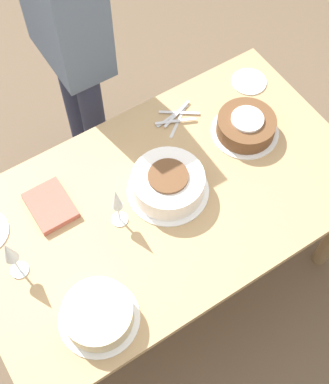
# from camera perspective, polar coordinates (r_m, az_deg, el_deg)

# --- Properties ---
(ground_plane) EXTENTS (12.00, 12.00, 0.00)m
(ground_plane) POSITION_cam_1_polar(r_m,az_deg,el_deg) (2.67, 0.00, -8.41)
(ground_plane) COLOR brown
(dining_table) EXTENTS (1.52, 0.88, 0.72)m
(dining_table) POSITION_cam_1_polar(r_m,az_deg,el_deg) (2.11, 0.00, -2.14)
(dining_table) COLOR tan
(dining_table) RESTS_ON ground_plane
(cake_center_white) EXTENTS (0.31, 0.31, 0.11)m
(cake_center_white) POSITION_cam_1_polar(r_m,az_deg,el_deg) (1.99, 0.39, 0.89)
(cake_center_white) COLOR white
(cake_center_white) RESTS_ON dining_table
(cake_front_chocolate) EXTENTS (0.28, 0.28, 0.09)m
(cake_front_chocolate) POSITION_cam_1_polar(r_m,az_deg,el_deg) (2.18, 8.69, 6.98)
(cake_front_chocolate) COLOR white
(cake_front_chocolate) RESTS_ON dining_table
(cake_back_decorated) EXTENTS (0.27, 0.27, 0.09)m
(cake_back_decorated) POSITION_cam_1_polar(r_m,az_deg,el_deg) (1.81, -7.10, -12.84)
(cake_back_decorated) COLOR white
(cake_back_decorated) RESTS_ON dining_table
(wine_glass_near) EXTENTS (0.07, 0.07, 0.21)m
(wine_glass_near) POSITION_cam_1_polar(r_m,az_deg,el_deg) (1.83, -16.21, -6.30)
(wine_glass_near) COLOR silver
(wine_glass_near) RESTS_ON dining_table
(wine_glass_far) EXTENTS (0.06, 0.06, 0.21)m
(wine_glass_far) POSITION_cam_1_polar(r_m,az_deg,el_deg) (1.86, -5.10, -0.98)
(wine_glass_far) COLOR silver
(wine_glass_far) RESTS_ON dining_table
(dessert_plate_left) EXTENTS (0.15, 0.15, 0.01)m
(dessert_plate_left) POSITION_cam_1_polar(r_m,az_deg,el_deg) (2.38, 9.00, 11.55)
(dessert_plate_left) COLOR silver
(dessert_plate_left) RESTS_ON dining_table
(fork_pile) EXTENTS (0.19, 0.14, 0.01)m
(fork_pile) POSITION_cam_1_polar(r_m,az_deg,el_deg) (2.23, 1.27, 8.00)
(fork_pile) COLOR silver
(fork_pile) RESTS_ON dining_table
(napkin_stack) EXTENTS (0.15, 0.19, 0.03)m
(napkin_stack) POSITION_cam_1_polar(r_m,az_deg,el_deg) (2.03, -12.07, -1.43)
(napkin_stack) COLOR #B75B4C
(napkin_stack) RESTS_ON dining_table
(person_cutting) EXTENTS (0.22, 0.40, 1.63)m
(person_cutting) POSITION_cam_1_polar(r_m,az_deg,el_deg) (2.28, -10.50, 17.53)
(person_cutting) COLOR #2D334C
(person_cutting) RESTS_ON ground_plane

